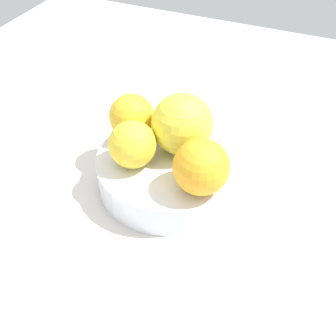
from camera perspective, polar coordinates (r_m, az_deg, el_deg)
The scene contains 6 objects.
ground_plane at distance 59.15cm, azimuth 0.00°, elevation -2.67°, with size 110.00×110.00×2.00cm, color silver.
fruit_bowl at distance 56.98cm, azimuth 0.00°, elevation -0.43°, with size 18.97×18.97×4.52cm.
orange_in_bowl_0 at distance 49.13cm, azimuth 4.51°, elevation 0.13°, with size 6.79×6.79×6.79cm, color #F9A823.
orange_in_bowl_1 at distance 54.45cm, azimuth 1.93°, elevation 5.93°, with size 8.05×8.05×8.05cm, color yellow.
orange_in_bowl_2 at distance 52.89cm, azimuth -4.83°, elevation 3.18°, with size 6.07×6.07×6.07cm, color yellow.
orange_in_bowl_3 at distance 57.59cm, azimuth -4.90°, elevation 6.93°, with size 6.20×6.20×6.20cm, color yellow.
Camera 1 is at (-38.52, -16.62, 40.70)cm, focal length 45.22 mm.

